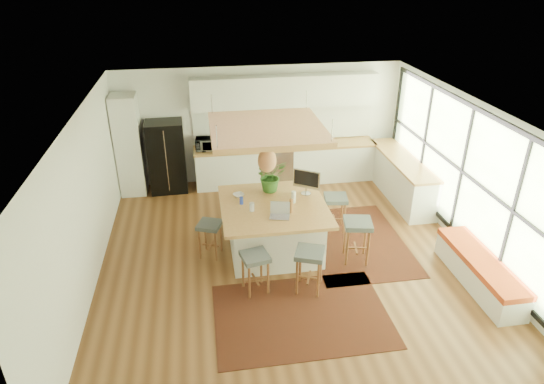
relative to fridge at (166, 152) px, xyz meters
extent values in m
plane|color=brown|center=(2.17, -3.17, -0.93)|extent=(7.00, 7.00, 0.00)
plane|color=white|center=(2.17, -3.17, 1.78)|extent=(7.00, 7.00, 0.00)
plane|color=silver|center=(2.17, 0.33, 0.42)|extent=(6.50, 0.00, 6.50)
plane|color=silver|center=(2.17, -6.67, 0.42)|extent=(6.50, 0.00, 6.50)
plane|color=silver|center=(-1.08, -3.17, 0.42)|extent=(0.00, 7.00, 7.00)
plane|color=silver|center=(5.42, -3.17, 0.42)|extent=(0.00, 7.00, 7.00)
cube|color=silver|center=(-0.78, 0.01, 0.20)|extent=(0.55, 0.60, 2.25)
cube|color=silver|center=(2.72, 0.01, -0.49)|extent=(4.20, 0.60, 0.88)
cube|color=#A16F39|center=(2.72, 0.01, -0.03)|extent=(4.24, 0.64, 0.05)
cube|color=white|center=(2.72, 0.31, 0.43)|extent=(4.20, 0.02, 0.80)
cube|color=silver|center=(2.72, 0.15, 1.22)|extent=(4.20, 0.34, 0.70)
cube|color=silver|center=(5.10, -1.17, -0.49)|extent=(0.60, 2.50, 0.88)
cube|color=#A16F39|center=(5.10, -1.17, -0.03)|extent=(0.64, 2.54, 0.05)
cube|color=black|center=(2.09, -4.67, -0.92)|extent=(2.60, 1.80, 0.01)
cube|color=black|center=(3.53, -2.82, -0.92)|extent=(1.80, 2.60, 0.01)
imported|color=#A5A5AA|center=(0.92, 0.00, 0.17)|extent=(0.53, 0.32, 0.34)
imported|color=#1E4C19|center=(2.01, -2.26, 0.24)|extent=(0.70, 0.74, 0.47)
imported|color=silver|center=(1.39, -2.41, 0.03)|extent=(0.25, 0.25, 0.05)
cylinder|color=blue|center=(1.42, -2.74, 0.10)|extent=(0.07, 0.07, 0.19)
cylinder|color=#BCBAC1|center=(1.57, -2.99, 0.10)|extent=(0.07, 0.07, 0.19)
cylinder|color=#A06535|center=(2.22, -3.14, 0.10)|extent=(0.07, 0.07, 0.19)
cylinder|color=silver|center=(2.32, -2.79, 0.10)|extent=(0.07, 0.07, 0.19)
camera|label=1|loc=(0.80, -9.99, 3.90)|focal=30.96mm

